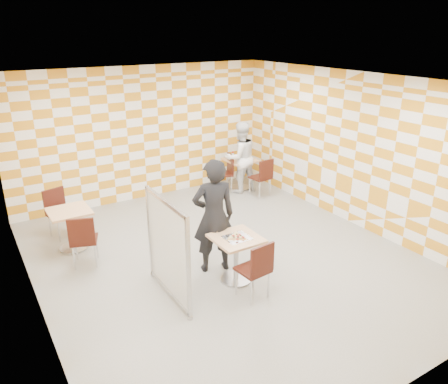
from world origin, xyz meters
name	(u,v)px	position (x,y,z in m)	size (l,w,h in m)	color
room_shell	(209,168)	(0.00, 0.54, 1.50)	(7.00, 7.00, 7.00)	gray
main_table	(236,251)	(-0.21, -0.67, 0.51)	(0.70, 0.70, 0.75)	tan
second_table	(240,169)	(2.18, 2.81, 0.51)	(0.70, 0.70, 0.75)	tan
empty_table	(71,223)	(-2.14, 1.75, 0.51)	(0.70, 0.70, 0.75)	tan
chair_main_front	(257,267)	(-0.24, -1.26, 0.54)	(0.46, 0.47, 0.92)	#36110A
chair_second_front	(263,175)	(2.30, 2.04, 0.54)	(0.46, 0.47, 0.92)	#36110A
chair_second_side	(226,170)	(1.76, 2.80, 0.54)	(0.52, 0.51, 0.92)	#36110A
chair_empty_near	(83,237)	(-2.12, 0.99, 0.54)	(0.54, 0.55, 0.92)	#36110A
chair_empty_far	(58,209)	(-2.21, 2.44, 0.54)	(0.52, 0.53, 0.92)	#36110A
partition	(168,249)	(-1.29, -0.53, 0.79)	(0.08, 1.38, 1.55)	white
man_dark	(214,216)	(-0.33, -0.19, 0.95)	(0.69, 0.45, 1.89)	black
man_white	(240,157)	(2.06, 2.64, 0.85)	(0.83, 0.65, 1.71)	white
pizza_on_foil	(237,237)	(-0.21, -0.68, 0.77)	(0.40, 0.40, 0.04)	silver
sport_bottle	(233,156)	(2.00, 2.88, 0.84)	(0.06, 0.06, 0.20)	white
soda_bottle	(243,153)	(2.32, 2.89, 0.85)	(0.07, 0.07, 0.23)	black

